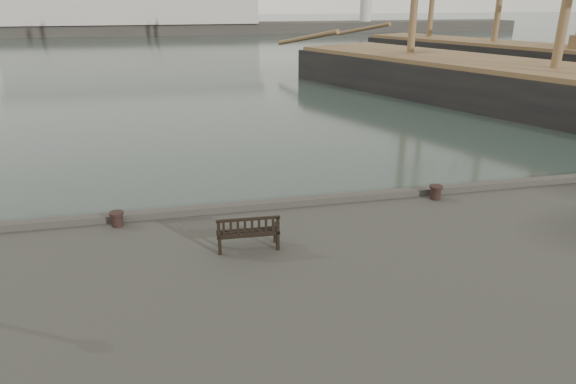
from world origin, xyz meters
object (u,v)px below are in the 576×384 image
bench (248,238)px  bollard_left (117,219)px  bollard_right (436,192)px  tall_ship_far (491,61)px  tall_ship_main (549,100)px

bench → bollard_left: bearing=149.7°
bollard_right → tall_ship_far: (24.24, 34.35, -0.95)m
bench → tall_ship_far: (29.86, 36.21, -1.01)m
bench → tall_ship_main: bearing=41.2°
bollard_right → tall_ship_main: tall_ship_main is taller
tall_ship_far → bench: bearing=-153.8°
tall_ship_main → bollard_left: bearing=-171.3°
bench → bollard_left: size_ratio=3.83×
bench → bollard_right: (5.62, 1.86, -0.06)m
tall_ship_main → tall_ship_far: bearing=43.2°
tall_ship_main → tall_ship_far: 20.47m
bench → bollard_left: bench is taller
bollard_left → tall_ship_far: bearing=46.2°
bollard_left → tall_ship_far: (32.86, 34.27, -0.94)m
tall_ship_far → bollard_right: bearing=-149.5°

